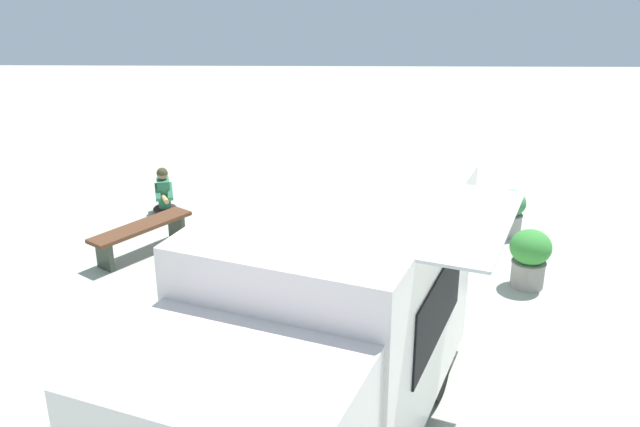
% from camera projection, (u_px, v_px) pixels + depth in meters
% --- Properties ---
extents(ground_plane, '(40.00, 40.00, 0.00)m').
position_uv_depth(ground_plane, '(309.00, 354.00, 8.76)').
color(ground_plane, '#ACB49F').
extents(food_truck, '(3.90, 5.08, 2.39)m').
position_uv_depth(food_truck, '(317.00, 341.00, 6.89)').
color(food_truck, silver).
rests_on(food_truck, ground_plane).
extents(person_customer, '(0.56, 0.78, 0.84)m').
position_uv_depth(person_customer, '(164.00, 195.00, 13.06)').
color(person_customer, black).
rests_on(person_customer, ground_plane).
extents(planter_flowering_near, '(0.59, 0.59, 0.87)m').
position_uv_depth(planter_flowering_near, '(530.00, 256.00, 10.27)').
color(planter_flowering_near, gray).
rests_on(planter_flowering_near, ground_plane).
extents(planter_flowering_far, '(0.56, 0.56, 0.75)m').
position_uv_depth(planter_flowering_far, '(342.00, 206.00, 12.36)').
color(planter_flowering_far, '#A4988B').
rests_on(planter_flowering_far, ground_plane).
extents(planter_flowering_side, '(0.52, 0.52, 0.80)m').
position_uv_depth(planter_flowering_side, '(510.00, 211.00, 12.05)').
color(planter_flowering_side, gray).
rests_on(planter_flowering_side, ground_plane).
extents(plaza_bench, '(1.40, 1.66, 0.50)m').
position_uv_depth(plaza_bench, '(142.00, 232.00, 11.34)').
color(plaza_bench, '#56331F').
rests_on(plaza_bench, ground_plane).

